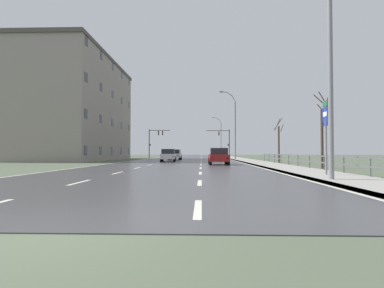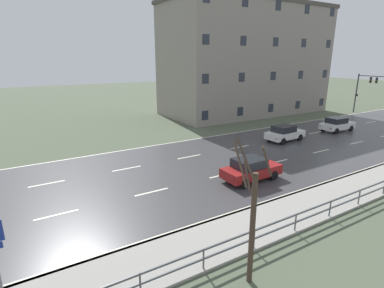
{
  "view_description": "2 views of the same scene",
  "coord_description": "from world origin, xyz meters",
  "px_view_note": "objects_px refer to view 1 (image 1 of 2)",
  "views": [
    {
      "loc": [
        2.41,
        -4.5,
        1.21
      ],
      "look_at": [
        0.49,
        56.62,
        2.77
      ],
      "focal_mm": 28.97,
      "sensor_mm": 36.0,
      "label": 1
    },
    {
      "loc": [
        17.96,
        11.74,
        7.95
      ],
      "look_at": [
        0.0,
        22.49,
        1.88
      ],
      "focal_mm": 27.85,
      "sensor_mm": 36.0,
      "label": 2
    }
  ],
  "objects_px": {
    "car_near_right": "(175,155)",
    "traffic_signal_left": "(154,138)",
    "brick_building": "(76,109)",
    "street_lamp_midground": "(234,126)",
    "street_lamp_foreground": "(326,47)",
    "traffic_signal_right": "(225,139)",
    "car_far_right": "(168,155)",
    "street_lamp_distant": "(220,137)",
    "car_far_left": "(219,156)",
    "highway_sign": "(326,128)"
  },
  "relations": [
    {
      "from": "car_near_right",
      "to": "traffic_signal_left",
      "type": "bearing_deg",
      "value": 113.02
    },
    {
      "from": "car_near_right",
      "to": "brick_building",
      "type": "bearing_deg",
      "value": -175.16
    },
    {
      "from": "street_lamp_midground",
      "to": "car_near_right",
      "type": "xyz_separation_m",
      "value": [
        -9.1,
        -0.98,
        -4.4
      ]
    },
    {
      "from": "brick_building",
      "to": "car_near_right",
      "type": "bearing_deg",
      "value": 3.16
    },
    {
      "from": "street_lamp_foreground",
      "to": "traffic_signal_right",
      "type": "xyz_separation_m",
      "value": [
        -0.39,
        49.21,
        -1.69
      ]
    },
    {
      "from": "traffic_signal_left",
      "to": "car_far_right",
      "type": "bearing_deg",
      "value": -76.71
    },
    {
      "from": "street_lamp_midground",
      "to": "car_far_right",
      "type": "xyz_separation_m",
      "value": [
        -9.23,
        -9.17,
        -4.4
      ]
    },
    {
      "from": "street_lamp_distant",
      "to": "car_near_right",
      "type": "xyz_separation_m",
      "value": [
        -9.11,
        -36.35,
        -4.36
      ]
    },
    {
      "from": "car_far_left",
      "to": "traffic_signal_right",
      "type": "bearing_deg",
      "value": 83.76
    },
    {
      "from": "traffic_signal_right",
      "to": "car_near_right",
      "type": "bearing_deg",
      "value": -120.46
    },
    {
      "from": "car_far_right",
      "to": "traffic_signal_right",
      "type": "bearing_deg",
      "value": 65.89
    },
    {
      "from": "street_lamp_foreground",
      "to": "brick_building",
      "type": "relative_size",
      "value": 0.46
    },
    {
      "from": "street_lamp_distant",
      "to": "car_far_left",
      "type": "height_order",
      "value": "street_lamp_distant"
    },
    {
      "from": "traffic_signal_left",
      "to": "car_far_right",
      "type": "xyz_separation_m",
      "value": [
        5.1,
        -21.6,
        -3.08
      ]
    },
    {
      "from": "street_lamp_midground",
      "to": "car_far_left",
      "type": "bearing_deg",
      "value": -100.42
    },
    {
      "from": "street_lamp_foreground",
      "to": "brick_building",
      "type": "xyz_separation_m",
      "value": [
        -24.04,
        33.56,
        2.2
      ]
    },
    {
      "from": "street_lamp_midground",
      "to": "car_far_right",
      "type": "distance_m",
      "value": 13.73
    },
    {
      "from": "brick_building",
      "to": "traffic_signal_left",
      "type": "bearing_deg",
      "value": 55.76
    },
    {
      "from": "traffic_signal_right",
      "to": "traffic_signal_left",
      "type": "xyz_separation_m",
      "value": [
        -13.96,
        -1.41,
        0.14
      ]
    },
    {
      "from": "street_lamp_midground",
      "to": "car_near_right",
      "type": "height_order",
      "value": "street_lamp_midground"
    },
    {
      "from": "traffic_signal_left",
      "to": "car_far_right",
      "type": "height_order",
      "value": "traffic_signal_left"
    },
    {
      "from": "street_lamp_distant",
      "to": "car_far_right",
      "type": "height_order",
      "value": "street_lamp_distant"
    },
    {
      "from": "street_lamp_foreground",
      "to": "traffic_signal_right",
      "type": "height_order",
      "value": "street_lamp_foreground"
    },
    {
      "from": "street_lamp_foreground",
      "to": "brick_building",
      "type": "bearing_deg",
      "value": 125.62
    },
    {
      "from": "street_lamp_distant",
      "to": "car_near_right",
      "type": "distance_m",
      "value": 37.72
    },
    {
      "from": "street_lamp_midground",
      "to": "traffic_signal_right",
      "type": "bearing_deg",
      "value": 91.56
    },
    {
      "from": "street_lamp_foreground",
      "to": "traffic_signal_left",
      "type": "xyz_separation_m",
      "value": [
        -14.35,
        47.8,
        -1.55
      ]
    },
    {
      "from": "highway_sign",
      "to": "traffic_signal_right",
      "type": "bearing_deg",
      "value": 91.63
    },
    {
      "from": "highway_sign",
      "to": "car_far_left",
      "type": "relative_size",
      "value": 0.89
    },
    {
      "from": "car_far_left",
      "to": "highway_sign",
      "type": "bearing_deg",
      "value": -73.57
    },
    {
      "from": "highway_sign",
      "to": "traffic_signal_right",
      "type": "xyz_separation_m",
      "value": [
        -1.33,
        46.68,
        1.39
      ]
    },
    {
      "from": "street_lamp_distant",
      "to": "traffic_signal_right",
      "type": "distance_m",
      "value": 21.58
    },
    {
      "from": "traffic_signal_right",
      "to": "brick_building",
      "type": "distance_m",
      "value": 28.62
    },
    {
      "from": "traffic_signal_left",
      "to": "street_lamp_midground",
      "type": "bearing_deg",
      "value": -40.94
    },
    {
      "from": "car_near_right",
      "to": "car_far_right",
      "type": "height_order",
      "value": "same"
    },
    {
      "from": "street_lamp_midground",
      "to": "highway_sign",
      "type": "bearing_deg",
      "value": -88.34
    },
    {
      "from": "street_lamp_distant",
      "to": "street_lamp_foreground",
      "type": "bearing_deg",
      "value": -90.0
    },
    {
      "from": "car_far_right",
      "to": "car_far_left",
      "type": "xyz_separation_m",
      "value": [
        5.79,
        -9.57,
        0.0
      ]
    },
    {
      "from": "traffic_signal_right",
      "to": "traffic_signal_left",
      "type": "distance_m",
      "value": 14.03
    },
    {
      "from": "car_far_left",
      "to": "car_far_right",
      "type": "bearing_deg",
      "value": 120.32
    },
    {
      "from": "traffic_signal_right",
      "to": "car_near_right",
      "type": "relative_size",
      "value": 1.38
    },
    {
      "from": "traffic_signal_right",
      "to": "car_near_right",
      "type": "height_order",
      "value": "traffic_signal_right"
    },
    {
      "from": "street_lamp_distant",
      "to": "highway_sign",
      "type": "height_order",
      "value": "street_lamp_distant"
    },
    {
      "from": "traffic_signal_left",
      "to": "car_near_right",
      "type": "distance_m",
      "value": 14.73
    },
    {
      "from": "car_far_right",
      "to": "brick_building",
      "type": "bearing_deg",
      "value": 150.5
    },
    {
      "from": "traffic_signal_right",
      "to": "traffic_signal_left",
      "type": "bearing_deg",
      "value": -174.25
    },
    {
      "from": "traffic_signal_left",
      "to": "car_far_right",
      "type": "distance_m",
      "value": 22.41
    },
    {
      "from": "car_near_right",
      "to": "car_far_right",
      "type": "xyz_separation_m",
      "value": [
        -0.14,
        -8.18,
        0.0
      ]
    },
    {
      "from": "street_lamp_distant",
      "to": "highway_sign",
      "type": "bearing_deg",
      "value": -89.21
    },
    {
      "from": "brick_building",
      "to": "traffic_signal_right",
      "type": "bearing_deg",
      "value": 33.49
    }
  ]
}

